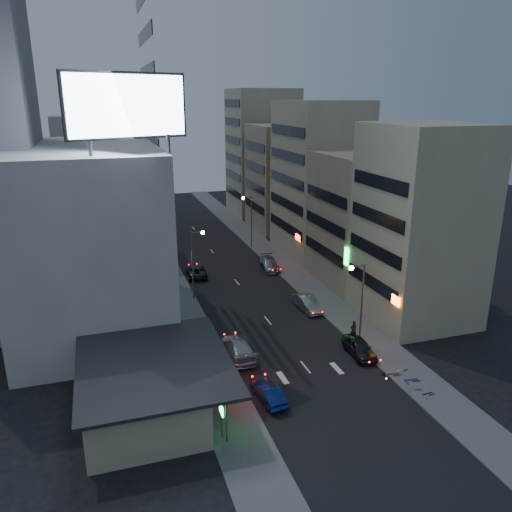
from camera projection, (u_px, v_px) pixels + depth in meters
name	position (u px, v px, depth m)	size (l,w,h in m)	color
ground	(325.00, 392.00, 39.58)	(180.00, 180.00, 0.00)	black
sidewalk_left	(169.00, 278.00, 64.46)	(4.00, 120.00, 0.12)	#4C4C4F
sidewalk_right	(285.00, 266.00, 69.12)	(4.00, 120.00, 0.12)	#4C4C4F
food_court	(143.00, 386.00, 36.75)	(11.00, 13.00, 3.88)	tan
white_building	(89.00, 236.00, 50.07)	(14.00, 24.00, 18.00)	beige
shophouse_near	(420.00, 225.00, 50.45)	(10.00, 11.00, 20.00)	tan
shophouse_mid	(365.00, 219.00, 61.64)	(11.00, 12.00, 16.00)	gray
shophouse_far	(319.00, 179.00, 72.39)	(10.00, 14.00, 22.00)	tan
far_left_a	(99.00, 186.00, 72.89)	(11.00, 10.00, 20.00)	beige
far_left_b	(96.00, 188.00, 85.30)	(12.00, 10.00, 15.00)	slate
far_right_a	(285.00, 178.00, 86.75)	(11.00, 12.00, 18.00)	gray
far_right_b	(262.00, 152.00, 98.70)	(12.00, 12.00, 24.00)	tan
billboard	(127.00, 106.00, 38.30)	(9.52, 3.75, 6.20)	#595B60
street_lamp_right_near	(359.00, 294.00, 45.12)	(1.60, 0.44, 8.02)	#595B60
street_lamp_left	(196.00, 255.00, 56.21)	(1.60, 0.44, 8.02)	#595B60
street_lamp_right_far	(249.00, 214.00, 75.98)	(1.60, 0.44, 8.02)	#595B60
parked_car_right_near	(359.00, 347.00, 45.01)	(1.83, 4.54, 1.55)	#232328
parked_car_right_mid	(307.00, 303.00, 54.69)	(1.65, 4.74, 1.56)	#9CA0A3
parked_car_left	(196.00, 271.00, 65.12)	(2.37, 5.13, 1.43)	#26272C
parked_car_right_far	(270.00, 264.00, 67.69)	(2.19, 5.38, 1.56)	gray
road_car_blue	(268.00, 393.00, 38.22)	(1.45, 4.15, 1.37)	navy
road_car_silver	(238.00, 348.00, 44.82)	(2.38, 5.85, 1.70)	#AAADB2
person	(353.00, 330.00, 47.63)	(0.71, 0.47, 1.95)	black
scooter_black_a	(432.00, 386.00, 39.24)	(1.61, 0.54, 0.99)	black
scooter_silver_a	(421.00, 382.00, 39.83)	(1.60, 0.53, 0.98)	#B2B7BB
scooter_blue	(418.00, 372.00, 41.12)	(1.85, 0.62, 1.13)	navy
scooter_black_b	(399.00, 367.00, 41.89)	(1.79, 0.60, 1.10)	black
scooter_silver_b	(405.00, 362.00, 42.79)	(1.64, 0.55, 1.00)	#B6BABF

